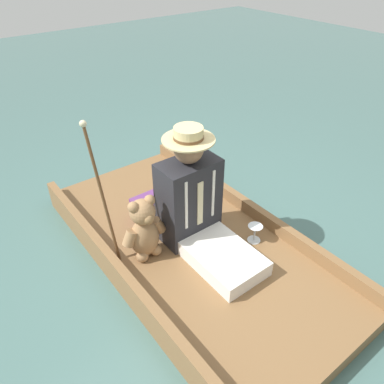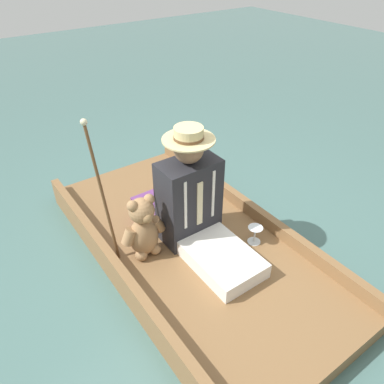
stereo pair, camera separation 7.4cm
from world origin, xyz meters
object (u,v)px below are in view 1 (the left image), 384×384
object	(u,v)px
teddy_bear	(144,230)
walking_cane	(99,184)
seated_person	(197,207)
wine_glass	(255,230)

from	to	relation	value
teddy_bear	walking_cane	bearing A→B (deg)	-50.00
seated_person	walking_cane	world-z (taller)	walking_cane
teddy_bear	wine_glass	xyz separation A→B (m)	(-0.68, 0.35, -0.12)
wine_glass	walking_cane	size ratio (longest dim) A/B	0.14
wine_glass	seated_person	bearing A→B (deg)	-37.13
seated_person	wine_glass	world-z (taller)	seated_person
teddy_bear	walking_cane	world-z (taller)	walking_cane
wine_glass	walking_cane	bearing A→B (deg)	-33.01
walking_cane	seated_person	bearing A→B (deg)	149.78
wine_glass	walking_cane	xyz separation A→B (m)	(0.86, -0.56, 0.44)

